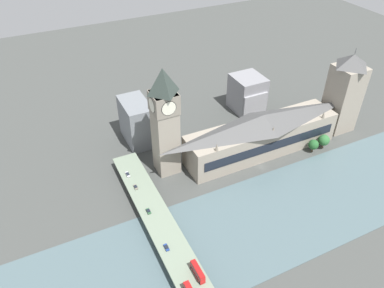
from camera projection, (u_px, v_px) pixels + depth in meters
ground_plane at (262, 167)px, 232.92m from camera, size 600.00×600.00×0.00m
river_water at (299, 206)px, 206.59m from camera, size 61.15×360.00×0.30m
parliament_hall at (262, 134)px, 237.41m from camera, size 22.66×102.20×28.09m
clock_tower at (165, 119)px, 209.40m from camera, size 14.38×14.38×67.90m
victoria_tower at (344, 93)px, 251.52m from camera, size 18.35×18.35×59.24m
road_bridge at (174, 249)px, 177.32m from camera, size 154.29×14.76×6.25m
double_decker_bus_lead at (198, 271)px, 163.35m from camera, size 10.39×2.52×4.91m
car_northbound_lead at (136, 187)px, 208.79m from camera, size 3.83×1.77×1.26m
car_northbound_mid at (128, 174)px, 217.07m from camera, size 4.71×1.86×1.36m
car_northbound_tail at (166, 247)px, 176.10m from camera, size 4.11×1.75×1.24m
car_southbound_lead at (148, 211)px, 194.25m from camera, size 3.83×1.80×1.40m
city_block_west at (248, 100)px, 279.80m from camera, size 20.45×19.63×18.72m
city_block_center at (137, 122)px, 246.92m from camera, size 28.50×16.55×29.45m
city_block_east at (247, 93)px, 279.82m from camera, size 23.32×21.58×26.89m
tree_embankment_near at (324, 140)px, 244.46m from camera, size 7.39×7.39×10.22m
tree_embankment_mid at (313, 145)px, 241.42m from camera, size 6.63×6.63×9.35m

